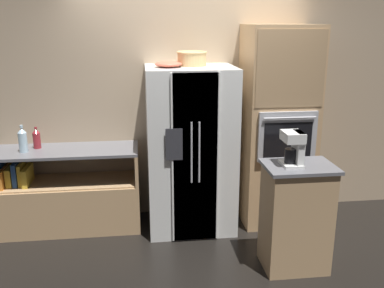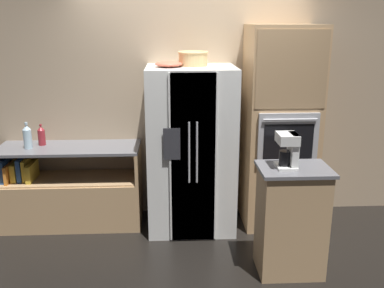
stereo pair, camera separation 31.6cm
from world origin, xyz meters
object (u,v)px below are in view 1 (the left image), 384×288
fruit_bowl (168,64)px  bottle_short (37,138)px  refrigerator (190,150)px  wicker_basket (192,58)px  bottle_tall (23,140)px  coffee_maker (294,147)px  wall_oven (277,127)px

fruit_bowl → bottle_short: (-1.39, 0.22, -0.78)m
refrigerator → wicker_basket: bearing=73.5°
refrigerator → bottle_tall: (-1.72, 0.07, 0.15)m
wicker_basket → coffee_maker: size_ratio=1.03×
wall_oven → coffee_maker: size_ratio=7.20×
wall_oven → coffee_maker: 1.03m
wicker_basket → bottle_short: bearing=176.2°
refrigerator → fruit_bowl: bearing=-172.0°
refrigerator → coffee_maker: (0.78, -0.95, 0.28)m
refrigerator → bottle_short: refrigerator is taller
wicker_basket → coffee_maker: wicker_basket is taller
wicker_basket → fruit_bowl: size_ratio=1.14×
refrigerator → wicker_basket: size_ratio=5.64×
wicker_basket → coffee_maker: (0.76, -1.04, -0.67)m
coffee_maker → bottle_tall: bearing=157.8°
wicker_basket → bottle_short: size_ratio=1.34×
refrigerator → wicker_basket: (0.02, 0.08, 0.95)m
wall_oven → wicker_basket: bearing=178.2°
wall_oven → bottle_short: size_ratio=9.35×
bottle_short → coffee_maker: coffee_maker is taller
refrigerator → wicker_basket: wicker_basket is taller
refrigerator → wall_oven: wall_oven is taller
refrigerator → fruit_bowl: fruit_bowl is taller
wall_oven → refrigerator: bearing=-176.8°
wicker_basket → bottle_short: 1.84m
bottle_tall → coffee_maker: coffee_maker is taller
wall_oven → bottle_tall: size_ratio=7.64×
wicker_basket → bottle_tall: wicker_basket is taller
fruit_bowl → coffee_maker: size_ratio=0.91×
refrigerator → bottle_tall: refrigerator is taller
wall_oven → fruit_bowl: (-1.18, -0.09, 0.70)m
bottle_tall → coffee_maker: size_ratio=0.94×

